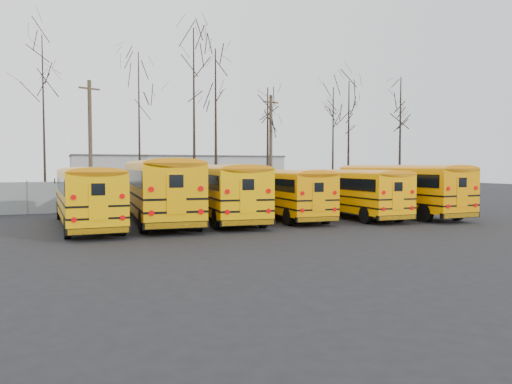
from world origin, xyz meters
name	(u,v)px	position (x,y,z in m)	size (l,w,h in m)	color
ground	(284,227)	(0.00, 0.00, 0.00)	(120.00, 120.00, 0.00)	black
fence	(213,194)	(0.00, 12.00, 1.00)	(40.00, 0.04, 2.00)	gray
distant_building	(178,175)	(2.00, 32.00, 2.00)	(22.00, 8.00, 4.00)	#B2B3AD
bus_a	(87,192)	(-8.89, 3.25, 1.76)	(2.83, 10.80, 3.00)	black
bus_b	(159,185)	(-5.28, 4.12, 1.99)	(3.42, 12.29, 3.40)	black
bus_c	(223,187)	(-1.86, 3.82, 1.83)	(3.49, 11.34, 3.13)	black
bus_d	(283,189)	(1.71, 3.79, 1.66)	(2.71, 10.23, 2.84)	black
bus_e	(349,189)	(5.60, 3.03, 1.66)	(2.36, 10.15, 2.83)	black
bus_f	(398,185)	(8.91, 2.84, 1.82)	(3.06, 11.21, 3.11)	black
utility_pole_left	(90,141)	(-7.80, 19.28, 4.97)	(1.63, 0.79, 9.68)	#473A28
utility_pole_right	(271,147)	(6.76, 17.27, 4.63)	(1.57, 0.56, 9.02)	#4C3C2B
tree_2	(44,122)	(-11.09, 17.56, 6.21)	(0.26, 0.26, 12.43)	black
tree_3	(139,131)	(-4.86, 13.53, 5.44)	(0.26, 0.26, 10.89)	black
tree_4	(194,118)	(-0.87, 13.77, 6.50)	(0.26, 0.26, 13.00)	black
tree_5	(216,127)	(1.17, 15.04, 5.98)	(0.26, 0.26, 11.96)	black
tree_6	(268,144)	(6.44, 17.21, 4.83)	(0.26, 0.26, 9.65)	black
tree_7	(333,145)	(10.72, 13.66, 4.69)	(0.26, 0.26, 9.39)	black
tree_8	(348,141)	(13.28, 15.39, 5.16)	(0.26, 0.26, 10.31)	black
tree_9	(400,139)	(17.29, 13.56, 5.31)	(0.26, 0.26, 10.62)	black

